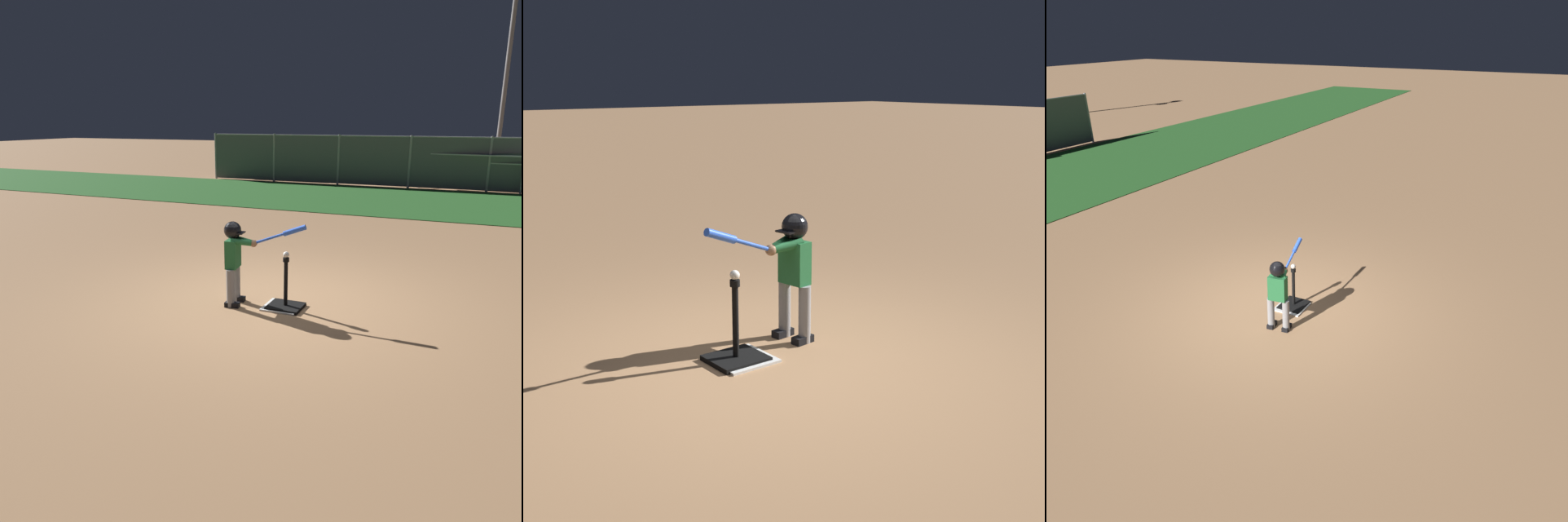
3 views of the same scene
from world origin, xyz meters
TOP-DOWN VIEW (x-y plane):
  - ground_plane at (0.00, 0.00)m, footprint 90.00×90.00m
  - home_plate at (0.15, -0.13)m, footprint 0.44×0.44m
  - batting_tee at (0.19, -0.14)m, footprint 0.41×0.37m
  - batter_child at (-0.42, -0.25)m, footprint 1.01×0.34m
  - baseball at (0.19, -0.14)m, footprint 0.07×0.07m

SIDE VIEW (x-z plane):
  - ground_plane at x=0.00m, z-range 0.00..0.00m
  - home_plate at x=0.15m, z-range 0.00..0.02m
  - batting_tee at x=0.19m, z-range -0.23..0.41m
  - batter_child at x=-0.42m, z-range 0.13..1.19m
  - baseball at x=0.19m, z-range 0.64..0.72m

